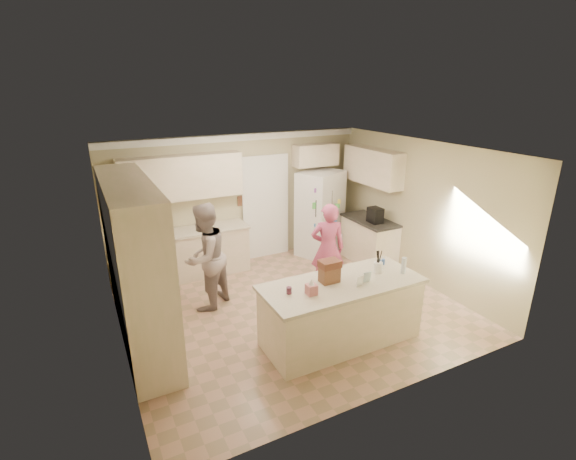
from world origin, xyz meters
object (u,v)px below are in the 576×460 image
teen_girl (328,249)px  refrigerator (320,214)px  utensil_crock (378,267)px  teen_boy (205,257)px  tissue_box (311,289)px  dollhouse_body (329,275)px  coffee_maker (375,215)px  island_base (341,313)px

teen_girl → refrigerator: bearing=-94.2°
utensil_crock → teen_boy: (-2.06, 1.76, -0.11)m
tissue_box → dollhouse_body: (0.40, 0.20, 0.04)m
utensil_crock → teen_boy: bearing=139.4°
dollhouse_body → teen_girl: (0.79, 1.29, -0.22)m
coffee_maker → island_base: size_ratio=0.14×
tissue_box → teen_girl: bearing=51.3°
refrigerator → island_base: bearing=-140.6°
coffee_maker → teen_girl: bearing=-160.0°
tissue_box → island_base: bearing=10.3°
dollhouse_body → teen_boy: (-1.26, 1.71, -0.15)m
refrigerator → dollhouse_body: size_ratio=6.92×
dollhouse_body → teen_girl: 1.53m
refrigerator → tissue_box: bearing=-147.8°
tissue_box → coffee_maker: bearing=37.6°
refrigerator → teen_boy: 3.06m
refrigerator → island_base: refrigerator is taller
utensil_crock → refrigerator: bearing=75.0°
tissue_box → teen_boy: (-0.86, 1.91, -0.11)m
island_base → teen_girl: bearing=65.2°
island_base → utensil_crock: bearing=4.4°
refrigerator → teen_boy: (-2.84, -1.14, -0.01)m
utensil_crock → teen_girl: bearing=90.4°
dollhouse_body → teen_boy: teen_boy is taller
refrigerator → teen_girl: 1.76m
refrigerator → teen_girl: bearing=-141.5°
tissue_box → refrigerator: bearing=57.1°
refrigerator → tissue_box: (-1.98, -3.05, 0.10)m
coffee_maker → utensil_crock: (-1.40, -1.85, -0.07)m
coffee_maker → utensil_crock: coffee_maker is taller
island_base → teen_boy: teen_boy is taller
utensil_crock → dollhouse_body: 0.80m
island_base → utensil_crock: size_ratio=14.67×
dollhouse_body → utensil_crock: bearing=-3.6°
island_base → teen_boy: bearing=127.9°
utensil_crock → teen_girl: (-0.01, 1.34, -0.19)m
coffee_maker → tissue_box: bearing=-142.4°
teen_girl → teen_boy: bearing=10.8°
island_base → tissue_box: size_ratio=15.71×
island_base → dollhouse_body: (-0.15, 0.10, 0.60)m
coffee_maker → teen_boy: bearing=-178.5°
teen_boy → tissue_box: bearing=77.4°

